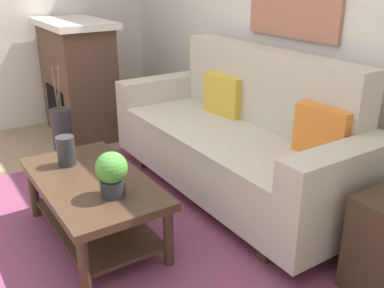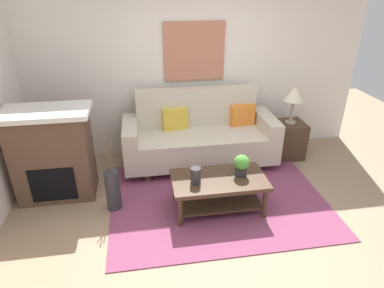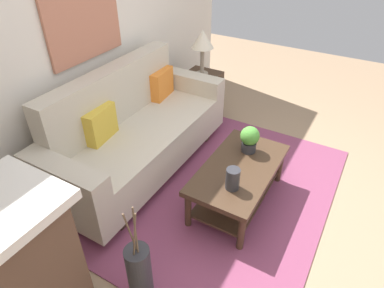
# 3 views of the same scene
# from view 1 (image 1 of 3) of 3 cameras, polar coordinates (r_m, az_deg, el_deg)

# --- Properties ---
(ground_plane) EXTENTS (9.06, 9.06, 0.00)m
(ground_plane) POSITION_cam_1_polar(r_m,az_deg,el_deg) (2.84, -18.16, -14.07)
(ground_plane) COLOR #9E7F60
(wall_back) EXTENTS (5.06, 0.10, 2.70)m
(wall_back) POSITION_cam_1_polar(r_m,az_deg,el_deg) (3.38, 14.73, 16.75)
(wall_back) COLOR silver
(wall_back) RESTS_ON ground_plane
(area_rug) EXTENTS (2.65, 1.98, 0.01)m
(area_rug) POSITION_cam_1_polar(r_m,az_deg,el_deg) (2.96, -8.71, -11.35)
(area_rug) COLOR #843D5B
(area_rug) RESTS_ON ground_plane
(couch) EXTENTS (2.18, 0.84, 1.08)m
(couch) POSITION_cam_1_polar(r_m,az_deg,el_deg) (3.27, 5.91, 0.55)
(couch) COLOR beige
(couch) RESTS_ON ground_plane
(throw_pillow_mustard) EXTENTS (0.37, 0.16, 0.32)m
(throw_pillow_mustard) POSITION_cam_1_polar(r_m,az_deg,el_deg) (3.52, 4.22, 6.44)
(throw_pillow_mustard) COLOR gold
(throw_pillow_mustard) RESTS_ON couch
(throw_pillow_orange) EXTENTS (0.37, 0.16, 0.32)m
(throw_pillow_orange) POSITION_cam_1_polar(r_m,az_deg,el_deg) (2.82, 16.75, 1.57)
(throw_pillow_orange) COLOR orange
(throw_pillow_orange) RESTS_ON couch
(coffee_table) EXTENTS (1.10, 0.60, 0.43)m
(coffee_table) POSITION_cam_1_polar(r_m,az_deg,el_deg) (2.78, -12.80, -6.57)
(coffee_table) COLOR #422D1E
(coffee_table) RESTS_ON ground_plane
(tabletop_vase) EXTENTS (0.12, 0.12, 0.19)m
(tabletop_vase) POSITION_cam_1_polar(r_m,az_deg,el_deg) (2.92, -16.16, -0.86)
(tabletop_vase) COLOR #2D2D33
(tabletop_vase) RESTS_ON coffee_table
(potted_plant_tabletop) EXTENTS (0.18, 0.18, 0.26)m
(potted_plant_tabletop) POSITION_cam_1_polar(r_m,az_deg,el_deg) (2.45, -10.45, -3.72)
(potted_plant_tabletop) COLOR #2D2D33
(potted_plant_tabletop) RESTS_ON coffee_table
(fireplace) EXTENTS (1.02, 0.58, 1.16)m
(fireplace) POSITION_cam_1_polar(r_m,az_deg,el_deg) (4.61, -14.68, 8.32)
(fireplace) COLOR brown
(fireplace) RESTS_ON ground_plane
(floor_vase) EXTENTS (0.17, 0.17, 0.51)m
(floor_vase) POSITION_cam_1_polar(r_m,az_deg,el_deg) (3.94, -16.52, 0.80)
(floor_vase) COLOR #2D2D33
(floor_vase) RESTS_ON ground_plane
(floor_vase_branch_a) EXTENTS (0.05, 0.04, 0.36)m
(floor_vase_branch_a) POSITION_cam_1_polar(r_m,az_deg,el_deg) (3.79, -17.14, 6.89)
(floor_vase_branch_a) COLOR brown
(floor_vase_branch_a) RESTS_ON floor_vase
(floor_vase_branch_b) EXTENTS (0.05, 0.04, 0.36)m
(floor_vase_branch_b) POSITION_cam_1_polar(r_m,az_deg,el_deg) (3.82, -17.02, 7.03)
(floor_vase_branch_b) COLOR brown
(floor_vase_branch_b) RESTS_ON floor_vase
(floor_vase_branch_c) EXTENTS (0.05, 0.04, 0.36)m
(floor_vase_branch_c) POSITION_cam_1_polar(r_m,az_deg,el_deg) (3.81, -17.52, 6.94)
(floor_vase_branch_c) COLOR brown
(floor_vase_branch_c) RESTS_ON floor_vase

